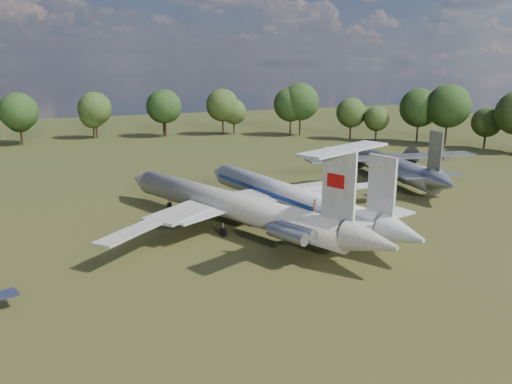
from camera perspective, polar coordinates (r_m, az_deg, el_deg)
name	(u,v)px	position (r m, az deg, el deg)	size (l,w,h in m)	color
ground	(198,239)	(58.72, -6.63, -5.37)	(300.00, 300.00, 0.00)	#1E3A13
il62_airliner	(230,210)	(61.65, -3.02, -2.04)	(36.70, 47.70, 4.68)	silver
tu104_jet	(289,201)	(65.79, 3.80, -1.06)	(33.99, 45.32, 4.53)	silver
an12_transport	(394,170)	(88.24, 15.50, 2.43)	(30.51, 34.10, 4.49)	#9C9EA3
person_on_il62	(315,206)	(52.23, 6.71, -1.59)	(0.58, 0.38, 1.58)	brown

